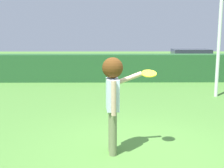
# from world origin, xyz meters

# --- Properties ---
(ground_plane) EXTENTS (60.00, 60.00, 0.00)m
(ground_plane) POSITION_xyz_m (0.00, 0.00, 0.00)
(ground_plane) COLOR #4F8536
(person) EXTENTS (0.76, 0.60, 1.81)m
(person) POSITION_xyz_m (-0.46, -0.15, 1.19)
(person) COLOR #6C774F
(person) RESTS_ON ground
(frisbee) EXTENTS (0.28, 0.27, 0.11)m
(frisbee) POSITION_xyz_m (0.20, -0.04, 1.50)
(frisbee) COLOR yellow
(hedge_row) EXTENTS (19.48, 0.90, 1.25)m
(hedge_row) POSITION_xyz_m (0.00, 8.26, 0.62)
(hedge_row) COLOR #25562A
(hedge_row) RESTS_ON ground
(parked_car_blue) EXTENTS (4.26, 1.93, 1.25)m
(parked_car_blue) POSITION_xyz_m (4.44, 12.52, 0.69)
(parked_car_blue) COLOR #263FA5
(parked_car_blue) RESTS_ON ground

